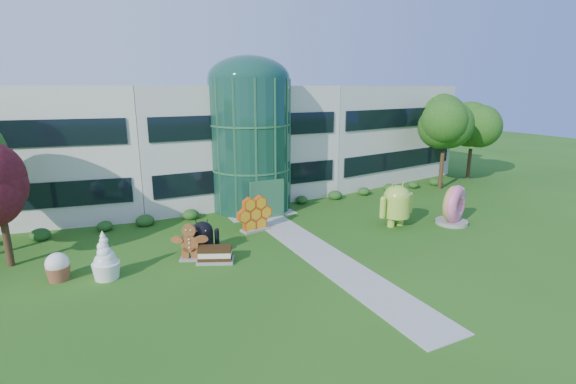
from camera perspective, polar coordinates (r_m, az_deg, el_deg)
name	(u,v)px	position (r m, az deg, el deg)	size (l,w,h in m)	color
ground	(335,264)	(22.82, 6.40, -9.74)	(140.00, 140.00, 0.00)	#215114
building	(225,140)	(37.51, -8.56, 7.05)	(46.00, 15.00, 9.30)	beige
atrium	(250,146)	(31.88, -5.18, 6.35)	(6.00, 6.00, 9.80)	#194738
walkway	(316,251)	(24.37, 3.83, -8.02)	(2.40, 20.00, 0.04)	#9E9E93
tree_red	(2,212)	(25.99, -34.51, -2.22)	(4.00, 4.00, 6.00)	#3F0C14
trees_backdrop	(246,153)	(32.90, -5.79, 5.35)	(52.00, 8.00, 8.40)	#244D13
android_green	(397,202)	(29.05, 14.64, -1.36)	(2.94, 1.96, 3.33)	#9FC840
android_black	(202,235)	(24.11, -11.63, -5.79)	(1.94, 1.30, 2.21)	black
donut	(453,205)	(30.69, 21.67, -1.61)	(2.68, 1.29, 2.79)	#D55173
gingerbread	(190,242)	(23.48, -13.30, -6.61)	(2.25, 0.86, 2.08)	brown
ice_cream_sandwich	(215,255)	(23.07, -9.93, -8.42)	(1.95, 0.98, 0.87)	black
honeycomb	(255,215)	(27.39, -4.57, -3.21)	(2.67, 0.95, 2.10)	#F6A118
froyo	(105,255)	(22.48, -23.77, -7.91)	(1.43, 1.43, 2.45)	white
cupcake	(58,266)	(23.53, -28.97, -8.90)	(1.18, 1.18, 1.42)	white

